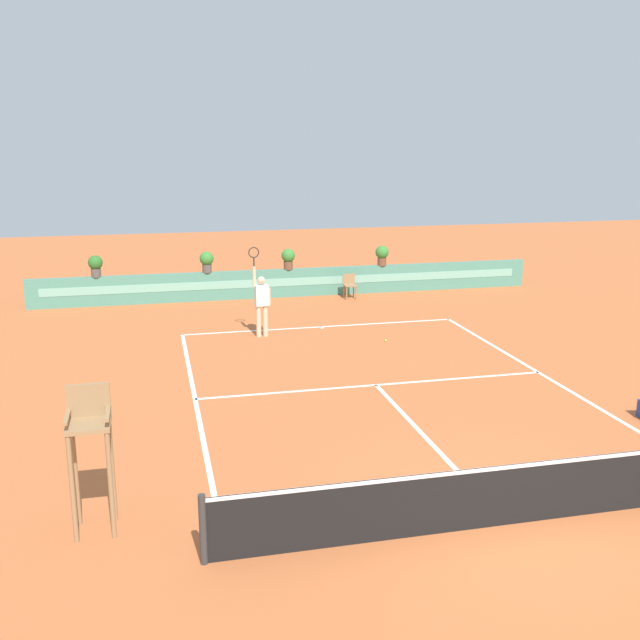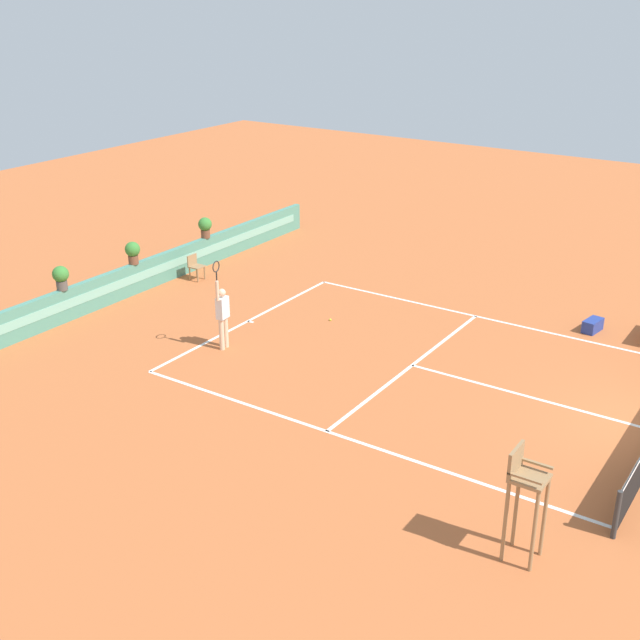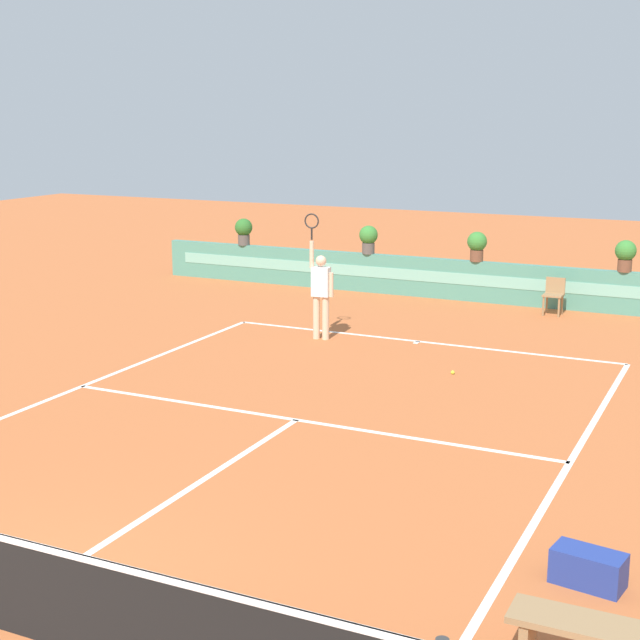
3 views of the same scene
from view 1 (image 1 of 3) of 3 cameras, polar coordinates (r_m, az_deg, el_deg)
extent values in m
plane|color=#BC6033|center=(16.47, 4.83, -5.54)|extent=(60.00, 60.00, 0.00)
cube|color=white|center=(21.90, 0.08, -0.53)|extent=(8.22, 0.10, 0.01)
cube|color=white|center=(16.82, 4.41, -5.09)|extent=(8.22, 0.10, 0.01)
cube|color=white|center=(14.01, 8.40, -9.21)|extent=(0.10, 6.40, 0.01)
cube|color=white|center=(15.69, -9.64, -6.68)|extent=(0.10, 11.89, 0.01)
cube|color=white|center=(18.07, 17.41, -4.35)|extent=(0.10, 11.89, 0.01)
cube|color=white|center=(21.80, 0.14, -0.60)|extent=(0.10, 0.20, 0.01)
cylinder|color=#333333|center=(10.07, -9.15, -15.89)|extent=(0.10, 0.10, 1.00)
cube|color=black|center=(11.19, 14.63, -13.10)|extent=(8.82, 0.02, 0.95)
cube|color=white|center=(11.00, 14.77, -11.03)|extent=(8.82, 0.03, 0.06)
cube|color=#4C8E7A|center=(26.08, -2.20, 2.93)|extent=(18.00, 0.20, 1.00)
cube|color=#7ABCA8|center=(25.97, -2.16, 3.00)|extent=(17.10, 0.01, 0.28)
cylinder|color=#99754C|center=(10.83, -18.81, -12.47)|extent=(0.07, 0.07, 1.60)
cylinder|color=#99754C|center=(10.78, -16.06, -12.37)|extent=(0.07, 0.07, 1.60)
cylinder|color=#99754C|center=(11.28, -18.58, -11.33)|extent=(0.07, 0.07, 1.60)
cylinder|color=#99754C|center=(11.24, -15.95, -11.23)|extent=(0.07, 0.07, 1.60)
cube|color=#99754C|center=(10.70, -17.67, -7.83)|extent=(0.60, 0.60, 0.06)
cube|color=#99754C|center=(10.86, -17.68, -5.98)|extent=(0.60, 0.06, 0.48)
cube|color=#99754C|center=(10.68, -19.19, -7.14)|extent=(0.06, 0.60, 0.04)
cube|color=#99754C|center=(10.63, -16.27, -7.01)|extent=(0.06, 0.60, 0.04)
cylinder|color=#99754C|center=(25.60, 2.10, 2.10)|extent=(0.05, 0.05, 0.45)
cylinder|color=#99754C|center=(25.69, 2.85, 2.13)|extent=(0.05, 0.05, 0.45)
cylinder|color=#99754C|center=(25.93, 1.89, 2.25)|extent=(0.05, 0.05, 0.45)
cylinder|color=#99754C|center=(26.02, 2.64, 2.29)|extent=(0.05, 0.05, 0.45)
cube|color=#99754C|center=(25.76, 2.38, 2.73)|extent=(0.44, 0.44, 0.04)
cube|color=#99754C|center=(25.91, 2.26, 3.24)|extent=(0.44, 0.04, 0.36)
cylinder|color=beige|center=(20.83, -4.29, -0.06)|extent=(0.14, 0.14, 0.90)
cylinder|color=beige|center=(20.79, -4.83, -0.10)|extent=(0.14, 0.14, 0.90)
cube|color=white|center=(20.64, -4.60, 1.94)|extent=(0.38, 0.26, 0.60)
sphere|color=beige|center=(20.56, -4.62, 3.11)|extent=(0.22, 0.22, 0.22)
cylinder|color=beige|center=(20.49, -5.17, 3.40)|extent=(0.09, 0.09, 0.55)
cylinder|color=black|center=(20.41, -5.20, 4.56)|extent=(0.04, 0.04, 0.24)
torus|color=#262626|center=(20.37, -5.21, 5.28)|extent=(0.31, 0.06, 0.31)
cylinder|color=beige|center=(20.71, -4.01, 1.85)|extent=(0.09, 0.09, 0.50)
sphere|color=#CCE033|center=(20.37, 5.17, -1.62)|extent=(0.07, 0.07, 0.07)
cylinder|color=brown|center=(25.94, -2.50, 4.31)|extent=(0.32, 0.32, 0.28)
sphere|color=#387F33|center=(25.89, -2.51, 5.06)|extent=(0.48, 0.48, 0.48)
cylinder|color=brown|center=(26.80, 4.86, 4.58)|extent=(0.32, 0.32, 0.28)
sphere|color=#387F33|center=(26.75, 4.88, 5.31)|extent=(0.48, 0.48, 0.48)
cylinder|color=#514C47|center=(25.57, -17.12, 3.56)|extent=(0.32, 0.32, 0.28)
sphere|color=#2D6B28|center=(25.51, -17.18, 4.32)|extent=(0.48, 0.48, 0.48)
cylinder|color=#514C47|center=(25.57, -8.83, 4.01)|extent=(0.32, 0.32, 0.28)
sphere|color=#387F33|center=(25.52, -8.86, 4.78)|extent=(0.48, 0.48, 0.48)
camera|label=2|loc=(14.66, -80.26, 18.06)|focal=45.82mm
camera|label=3|loc=(11.51, 61.11, 2.43)|focal=52.54mm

